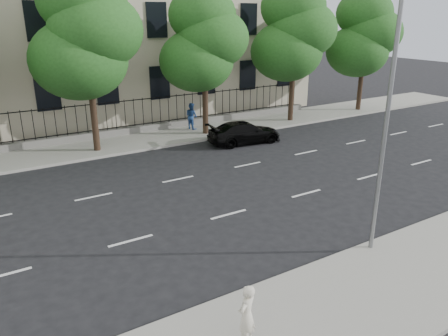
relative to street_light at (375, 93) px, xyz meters
name	(u,v)px	position (x,y,z in m)	size (l,w,h in m)	color
ground	(267,241)	(-2.50, 1.77, -5.15)	(120.00, 120.00, 0.00)	black
near_sidewalk	(357,301)	(-2.50, -2.23, -5.07)	(60.00, 4.00, 0.15)	gray
far_sidewalk	(127,143)	(-2.50, 15.77, -5.07)	(60.00, 4.00, 0.15)	gray
lane_markings	(201,195)	(-2.50, 6.52, -5.14)	(49.60, 4.62, 0.01)	silver
iron_fence	(117,127)	(-2.50, 17.47, -4.50)	(30.00, 0.50, 2.20)	slate
street_light	(375,93)	(0.00, 0.00, 0.00)	(0.25, 3.32, 8.05)	slate
tree_c	(86,34)	(-4.46, 15.13, 1.26)	(5.89, 5.50, 9.80)	#382619
tree_d	(204,41)	(2.54, 15.13, 0.69)	(5.34, 4.94, 8.84)	#382619
tree_e	(294,32)	(9.54, 15.13, 1.05)	(5.71, 5.31, 9.46)	#382619
tree_f	(364,35)	(16.54, 15.13, 0.73)	(5.52, 5.12, 9.01)	#382619
black_sedan	(244,132)	(3.62, 12.20, -4.49)	(1.84, 4.53, 1.31)	black
woman_near	(247,315)	(-5.99, -2.03, -4.23)	(0.56, 0.37, 1.53)	beige
pedestrian_far	(192,116)	(2.25, 16.40, -4.13)	(0.84, 0.66, 1.74)	navy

